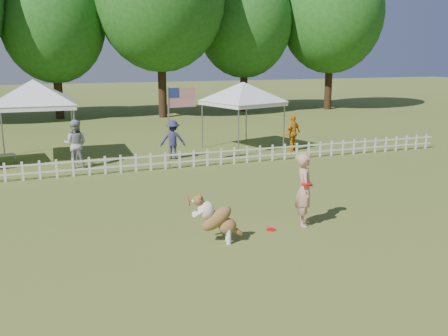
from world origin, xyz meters
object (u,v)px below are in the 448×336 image
at_px(canopy_tent_right, 243,116).
at_px(spectator_a, 76,144).
at_px(spectator_b, 173,140).
at_px(spectator_c, 293,133).
at_px(frisbee_on_turf, 271,230).
at_px(dog, 218,219).
at_px(handler, 304,190).
at_px(flag_pole, 169,128).
at_px(canopy_tent_left, 36,121).

xyz_separation_m(canopy_tent_right, spectator_a, (-6.68, -1.29, -0.51)).
xyz_separation_m(spectator_b, spectator_c, (4.90, -0.16, 0.01)).
xyz_separation_m(frisbee_on_turf, spectator_a, (-3.58, 7.96, 0.82)).
bearing_deg(dog, handler, 22.38).
xyz_separation_m(handler, spectator_a, (-4.41, 7.92, -0.01)).
height_order(dog, spectator_b, spectator_b).
bearing_deg(frisbee_on_turf, canopy_tent_right, 71.46).
bearing_deg(flag_pole, frisbee_on_turf, -93.46).
relative_size(canopy_tent_right, spectator_a, 1.61).
relative_size(dog, canopy_tent_left, 0.37).
xyz_separation_m(dog, canopy_tent_left, (-3.42, 10.04, 0.91)).
height_order(frisbee_on_turf, flag_pole, flag_pole).
distance_m(frisbee_on_turf, spectator_a, 8.77).
xyz_separation_m(dog, frisbee_on_turf, (1.37, 0.32, -0.52)).
height_order(canopy_tent_left, canopy_tent_right, canopy_tent_left).
xyz_separation_m(dog, spectator_a, (-2.21, 8.29, 0.30)).
bearing_deg(spectator_a, flag_pole, 176.18).
distance_m(frisbee_on_turf, spectator_b, 8.30).
relative_size(flag_pole, spectator_a, 1.68).
height_order(spectator_a, spectator_b, spectator_a).
height_order(dog, canopy_tent_left, canopy_tent_left).
xyz_separation_m(flag_pole, spectator_b, (0.52, 1.57, -0.67)).
bearing_deg(spectator_c, spectator_a, -24.00).
height_order(handler, spectator_a, handler).
bearing_deg(canopy_tent_left, canopy_tent_right, -1.98).
bearing_deg(spectator_a, dog, 124.19).
bearing_deg(frisbee_on_turf, dog, -166.72).
bearing_deg(flag_pole, spectator_b, 62.84).
height_order(handler, flag_pole, flag_pole).
bearing_deg(handler, canopy_tent_right, 7.46).
bearing_deg(dog, spectator_c, 66.80).
bearing_deg(handler, spectator_a, 50.42).
distance_m(canopy_tent_right, spectator_b, 3.40).
height_order(spectator_b, spectator_c, spectator_c).
height_order(canopy_tent_right, spectator_a, canopy_tent_right).
bearing_deg(flag_pole, spectator_a, 148.14).
bearing_deg(canopy_tent_left, flag_pole, -34.47).
bearing_deg(spectator_c, spectator_b, -26.89).
bearing_deg(canopy_tent_left, spectator_c, -8.11).
height_order(dog, spectator_a, spectator_a).
height_order(handler, spectator_b, handler).
xyz_separation_m(dog, spectator_c, (6.18, 8.43, 0.20)).
height_order(canopy_tent_left, spectator_b, canopy_tent_left).
distance_m(canopy_tent_left, flag_pole, 5.15).
relative_size(frisbee_on_turf, canopy_tent_left, 0.07).
relative_size(frisbee_on_turf, flag_pole, 0.08).
bearing_deg(canopy_tent_right, flag_pole, -162.94).
bearing_deg(frisbee_on_turf, handler, 2.66).
height_order(flag_pole, spectator_a, flag_pole).
xyz_separation_m(spectator_a, spectator_b, (3.48, 0.31, -0.11)).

